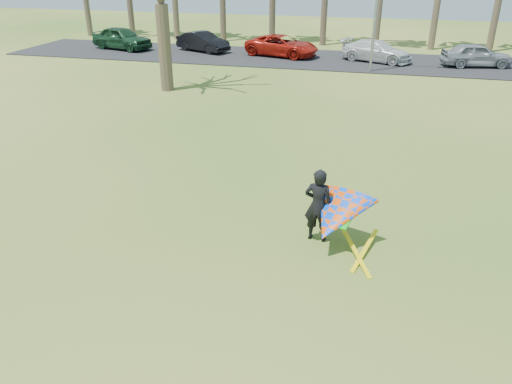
% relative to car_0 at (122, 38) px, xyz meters
% --- Properties ---
extents(ground, '(100.00, 100.00, 0.00)m').
position_rel_car_0_xyz_m(ground, '(15.92, -25.25, -0.85)').
color(ground, '#245A13').
rests_on(ground, ground).
extents(parking_strip, '(46.00, 7.00, 0.06)m').
position_rel_car_0_xyz_m(parking_strip, '(15.92, -0.25, -0.82)').
color(parking_strip, black).
rests_on(parking_strip, ground).
extents(car_0, '(4.96, 3.05, 1.58)m').
position_rel_car_0_xyz_m(car_0, '(0.00, 0.00, 0.00)').
color(car_0, '#183D22').
rests_on(car_0, parking_strip).
extents(car_1, '(4.31, 2.97, 1.35)m').
position_rel_car_0_xyz_m(car_1, '(6.02, 0.56, -0.12)').
color(car_1, black).
rests_on(car_1, parking_strip).
extents(car_2, '(5.42, 3.55, 1.38)m').
position_rel_car_0_xyz_m(car_2, '(11.85, 0.18, -0.10)').
color(car_2, '#A8170D').
rests_on(car_2, parking_strip).
extents(car_3, '(4.91, 3.30, 1.32)m').
position_rel_car_0_xyz_m(car_3, '(18.13, -0.17, -0.13)').
color(car_3, silver).
rests_on(car_3, parking_strip).
extents(car_4, '(4.39, 2.47, 1.41)m').
position_rel_car_0_xyz_m(car_4, '(24.15, -0.33, -0.08)').
color(car_4, gray).
rests_on(car_4, parking_strip).
extents(kite_flyer, '(2.13, 2.39, 2.03)m').
position_rel_car_0_xyz_m(kite_flyer, '(17.86, -23.49, 0.01)').
color(kite_flyer, black).
rests_on(kite_flyer, ground).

